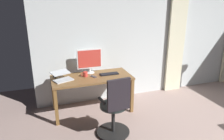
# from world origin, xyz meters

# --- Properties ---
(back_room_partition) EXTENTS (5.78, 0.10, 2.77)m
(back_room_partition) POSITION_xyz_m (0.00, -2.65, 1.38)
(back_room_partition) COLOR silver
(back_room_partition) RESTS_ON ground
(curtain_right_panel) EXTENTS (0.43, 0.06, 2.48)m
(curtain_right_panel) POSITION_xyz_m (-0.36, -2.54, 1.24)
(curtain_right_panel) COLOR beige
(curtain_right_panel) RESTS_ON ground
(desk) EXTENTS (1.55, 0.71, 0.74)m
(desk) POSITION_xyz_m (1.80, -2.14, 0.65)
(desk) COLOR brown
(desk) RESTS_ON ground
(office_chair) EXTENTS (0.56, 0.56, 1.07)m
(office_chair) POSITION_xyz_m (1.65, -1.19, 0.49)
(office_chair) COLOR black
(office_chair) RESTS_ON ground
(computer_monitor) EXTENTS (0.51, 0.18, 0.50)m
(computer_monitor) POSITION_xyz_m (1.78, -2.38, 1.02)
(computer_monitor) COLOR white
(computer_monitor) RESTS_ON desk
(computer_keyboard) EXTENTS (0.37, 0.13, 0.02)m
(computer_keyboard) POSITION_xyz_m (1.44, -2.15, 0.75)
(computer_keyboard) COLOR black
(computer_keyboard) RESTS_ON desk
(laptop) EXTENTS (0.43, 0.43, 0.15)m
(laptop) POSITION_xyz_m (2.36, -2.15, 0.80)
(laptop) COLOR #B7BCC1
(laptop) RESTS_ON desk
(computer_mouse) EXTENTS (0.06, 0.10, 0.04)m
(computer_mouse) POSITION_xyz_m (2.49, -2.35, 0.76)
(computer_mouse) COLOR #333338
(computer_mouse) RESTS_ON desk
(cell_phone_face_up) EXTENTS (0.12, 0.16, 0.01)m
(cell_phone_face_up) POSITION_xyz_m (1.77, -2.12, 0.75)
(cell_phone_face_up) COLOR #333338
(cell_phone_face_up) RESTS_ON desk
(mug_coffee) EXTENTS (0.13, 0.09, 0.10)m
(mug_coffee) POSITION_xyz_m (1.92, -2.19, 0.79)
(mug_coffee) COLOR #CC3D33
(mug_coffee) RESTS_ON desk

